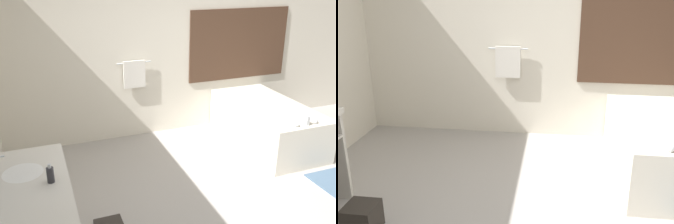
% 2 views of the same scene
% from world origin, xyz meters
% --- Properties ---
extents(wall_back_with_blinds, '(7.40, 0.13, 2.70)m').
position_xyz_m(wall_back_with_blinds, '(0.05, 2.23, 1.35)').
color(wall_back_with_blinds, silver).
rests_on(wall_back_with_blinds, ground_plane).
extents(bathtub, '(0.92, 1.80, 0.71)m').
position_xyz_m(bathtub, '(1.43, 1.29, 0.33)').
color(bathtub, silver).
rests_on(bathtub, ground_plane).
extents(waste_bin, '(0.25, 0.25, 0.24)m').
position_xyz_m(waste_bin, '(-1.20, -0.11, 0.12)').
color(waste_bin, '#2D2823').
rests_on(waste_bin, ground_plane).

